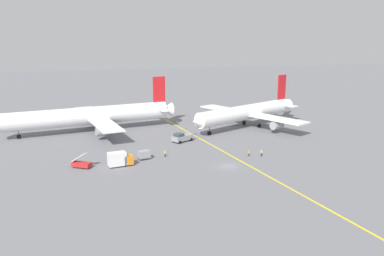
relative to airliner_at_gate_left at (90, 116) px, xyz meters
The scene contains 11 objects.
ground_plane 55.16m from the airliner_at_gate_left, 58.20° to the right, with size 600.00×600.00×0.00m, color slate.
taxiway_stripe 49.49m from the airliner_at_gate_left, 48.17° to the right, with size 0.50×120.00×0.01m, color yellow.
airliner_at_gate_left is the anchor object (origin of this frame).
airliner_being_pushed 52.18m from the airliner_at_gate_left, 10.23° to the right, with size 45.63×42.43×16.66m.
pushback_tug 32.87m from the airliner_at_gate_left, 40.29° to the right, with size 9.25×5.68×3.04m.
gse_stair_truck_yellow 37.52m from the airliner_at_gate_left, 96.85° to the right, with size 4.83×4.22×4.06m.
gse_container_dolly_flat 36.62m from the airliner_at_gate_left, 72.49° to the right, with size 3.58×2.80×2.15m.
gse_catering_truck_tall 38.99m from the airliner_at_gate_left, 83.51° to the right, with size 6.10×3.14×3.50m.
ground_crew_ramp_agent_by_cones 38.40m from the airliner_at_gate_left, 64.46° to the right, with size 0.36×0.36×1.73m.
ground_crew_wing_walker_right 58.06m from the airliner_at_gate_left, 45.79° to the right, with size 0.36×0.36×1.70m.
ground_crew_marshaller_foreground 55.20m from the airliner_at_gate_left, 47.48° to the right, with size 0.36×0.36×1.58m.
Camera 1 is at (-35.72, -83.83, 30.23)m, focal length 37.34 mm.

